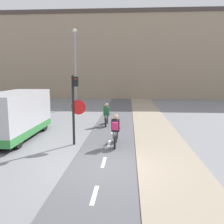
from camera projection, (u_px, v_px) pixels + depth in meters
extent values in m
plane|color=gray|center=(102.00, 168.00, 8.68)|extent=(120.00, 120.00, 0.00)
cube|color=#56565B|center=(102.00, 168.00, 8.68)|extent=(2.42, 60.00, 0.02)
cube|color=white|center=(95.00, 195.00, 6.71)|extent=(0.12, 1.10, 0.00)
cube|color=white|center=(104.00, 162.00, 9.17)|extent=(0.12, 1.10, 0.00)
cube|color=white|center=(109.00, 143.00, 11.64)|extent=(0.12, 1.10, 0.00)
cube|color=white|center=(113.00, 131.00, 14.10)|extent=(0.12, 1.10, 0.00)
cube|color=white|center=(115.00, 123.00, 16.57)|extent=(0.12, 1.10, 0.00)
cube|color=white|center=(117.00, 116.00, 19.03)|extent=(0.12, 1.10, 0.00)
cube|color=gray|center=(172.00, 169.00, 8.52)|extent=(2.40, 60.00, 0.05)
cube|color=gray|center=(123.00, 58.00, 33.59)|extent=(60.00, 5.00, 10.59)
cube|color=#473D38|center=(123.00, 15.00, 32.74)|extent=(60.00, 5.20, 0.50)
cylinder|color=black|center=(73.00, 111.00, 11.31)|extent=(0.11, 0.11, 3.17)
cube|color=black|center=(76.00, 81.00, 11.10)|extent=(0.20, 0.20, 0.44)
sphere|color=red|center=(75.00, 79.00, 10.98)|extent=(0.09, 0.09, 0.09)
cone|color=red|center=(78.00, 107.00, 11.27)|extent=(0.67, 0.01, 0.67)
cone|color=silver|center=(78.00, 107.00, 11.27)|extent=(0.60, 0.02, 0.60)
cylinder|color=gray|center=(75.00, 71.00, 22.45)|extent=(0.14, 0.14, 6.86)
sphere|color=silver|center=(75.00, 31.00, 21.91)|extent=(0.36, 0.36, 0.36)
cylinder|color=black|center=(115.00, 142.00, 10.82)|extent=(0.07, 0.61, 0.61)
cylinder|color=black|center=(116.00, 136.00, 11.88)|extent=(0.07, 0.61, 0.61)
cylinder|color=slate|center=(116.00, 134.00, 11.53)|extent=(0.04, 0.69, 0.38)
cylinder|color=slate|center=(115.00, 137.00, 11.03)|extent=(0.04, 0.36, 0.40)
cylinder|color=slate|center=(116.00, 131.00, 11.34)|extent=(0.04, 1.00, 0.07)
cylinder|color=slate|center=(115.00, 141.00, 11.02)|extent=(0.04, 0.41, 0.05)
cylinder|color=black|center=(116.00, 128.00, 11.82)|extent=(0.46, 0.03, 0.03)
cube|color=black|center=(115.00, 125.00, 11.17)|extent=(0.36, 0.31, 0.59)
sphere|color=tan|center=(116.00, 117.00, 11.15)|extent=(0.22, 0.22, 0.22)
cylinder|color=#232328|center=(113.00, 135.00, 11.21)|extent=(0.04, 0.07, 0.38)
cylinder|color=#232328|center=(118.00, 135.00, 11.20)|extent=(0.04, 0.07, 0.38)
cube|color=#DB286B|center=(115.00, 126.00, 10.99)|extent=(0.28, 0.23, 0.39)
cylinder|color=black|center=(106.00, 122.00, 15.27)|extent=(0.07, 0.59, 0.59)
cylinder|color=black|center=(107.00, 119.00, 16.29)|extent=(0.07, 0.59, 0.59)
cylinder|color=slate|center=(107.00, 118.00, 15.95)|extent=(0.04, 0.66, 0.37)
cylinder|color=slate|center=(106.00, 119.00, 15.47)|extent=(0.04, 0.34, 0.39)
cylinder|color=slate|center=(107.00, 115.00, 15.76)|extent=(0.04, 0.96, 0.07)
cylinder|color=slate|center=(106.00, 122.00, 15.46)|extent=(0.04, 0.39, 0.05)
cylinder|color=black|center=(107.00, 114.00, 16.23)|extent=(0.46, 0.03, 0.03)
cube|color=#235B33|center=(106.00, 111.00, 15.61)|extent=(0.36, 0.31, 0.59)
sphere|color=tan|center=(106.00, 105.00, 15.59)|extent=(0.22, 0.22, 0.22)
cylinder|color=#232328|center=(105.00, 118.00, 15.64)|extent=(0.04, 0.07, 0.37)
cylinder|color=#232328|center=(108.00, 118.00, 15.63)|extent=(0.04, 0.07, 0.37)
cube|color=#B7B7BC|center=(15.00, 113.00, 12.48)|extent=(1.96, 5.24, 2.08)
cube|color=#33843D|center=(16.00, 130.00, 12.61)|extent=(1.97, 5.25, 0.36)
cube|color=black|center=(34.00, 100.00, 14.99)|extent=(1.77, 0.04, 0.70)
cylinder|color=black|center=(14.00, 124.00, 14.36)|extent=(0.18, 0.70, 0.70)
cylinder|color=black|center=(44.00, 125.00, 14.25)|extent=(0.18, 0.70, 0.70)
cylinder|color=black|center=(18.00, 141.00, 10.89)|extent=(0.18, 0.70, 0.70)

